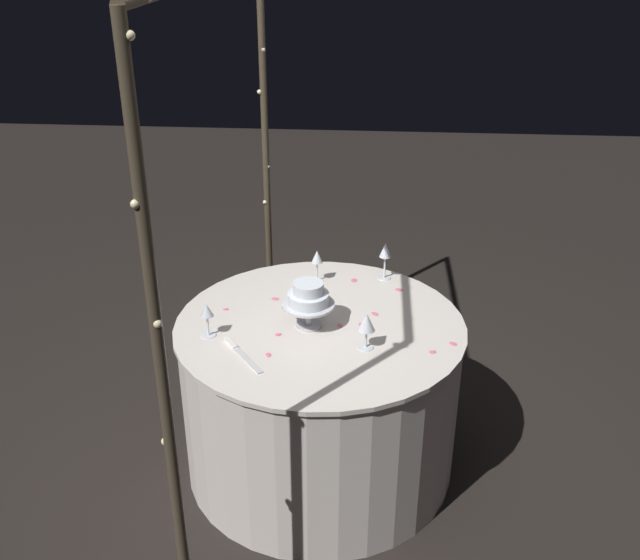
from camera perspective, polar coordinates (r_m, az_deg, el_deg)
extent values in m
plane|color=black|center=(3.44, 0.00, -14.25)|extent=(12.00, 12.00, 0.00)
cylinder|color=#473D2D|center=(2.09, -12.35, -9.27)|extent=(0.04, 0.04, 2.09)
cylinder|color=#473D2D|center=(3.82, -4.31, 8.15)|extent=(0.04, 0.04, 2.09)
sphere|color=#F9EAB2|center=(2.21, -12.32, -12.53)|extent=(0.02, 0.02, 0.02)
sphere|color=#F9EAB2|center=(4.17, -4.16, -3.21)|extent=(0.02, 0.02, 0.02)
sphere|color=#F9EAB2|center=(1.75, -15.83, 18.10)|extent=(0.02, 0.02, 0.02)
sphere|color=#F9EAB2|center=(4.12, -3.94, -2.40)|extent=(0.02, 0.02, 0.02)
sphere|color=#F9EAB2|center=(1.94, -12.89, -3.44)|extent=(0.02, 0.02, 0.02)
sphere|color=#F9EAB2|center=(3.70, -4.88, 14.79)|extent=(0.02, 0.02, 0.02)
sphere|color=#F9EAB2|center=(2.22, -11.96, -13.16)|extent=(0.02, 0.02, 0.02)
sphere|color=#F9EAB2|center=(3.65, -4.83, 20.49)|extent=(0.02, 0.02, 0.02)
sphere|color=#F9EAB2|center=(1.80, -14.61, 5.91)|extent=(0.02, 0.02, 0.02)
sphere|color=#F9EAB2|center=(3.66, -4.60, 17.94)|extent=(0.02, 0.02, 0.02)
sphere|color=#F9EAB2|center=(1.78, -14.51, 9.03)|extent=(0.02, 0.02, 0.02)
sphere|color=#F9EAB2|center=(3.85, -4.43, 6.24)|extent=(0.02, 0.02, 0.02)
sphere|color=#F9EAB2|center=(1.72, -15.00, 18.42)|extent=(0.02, 0.02, 0.02)
sphere|color=#F9EAB2|center=(3.79, -4.22, 9.08)|extent=(0.02, 0.02, 0.02)
cylinder|color=silver|center=(3.21, 0.00, -9.38)|extent=(1.21, 1.21, 0.72)
cylinder|color=silver|center=(3.01, 0.00, -3.65)|extent=(1.23, 1.23, 0.02)
cylinder|color=silver|center=(2.99, -0.93, -3.65)|extent=(0.11, 0.11, 0.01)
cylinder|color=silver|center=(2.96, -0.93, -2.83)|extent=(0.02, 0.02, 0.09)
cylinder|color=silver|center=(2.94, -0.94, -1.98)|extent=(0.22, 0.22, 0.01)
cylinder|color=white|center=(2.92, -0.95, -1.49)|extent=(0.17, 0.17, 0.05)
cylinder|color=white|center=(2.90, -0.95, -0.66)|extent=(0.13, 0.13, 0.05)
cylinder|color=silver|center=(2.95, -8.91, -4.40)|extent=(0.06, 0.06, 0.00)
cylinder|color=silver|center=(2.93, -8.97, -3.61)|extent=(0.01, 0.01, 0.09)
cone|color=silver|center=(2.90, -9.07, -2.38)|extent=(0.05, 0.05, 0.05)
cylinder|color=silver|center=(3.40, 5.17, 0.18)|extent=(0.06, 0.06, 0.00)
cylinder|color=silver|center=(3.37, 5.21, 1.04)|extent=(0.01, 0.01, 0.11)
cone|color=silver|center=(3.34, 5.27, 2.42)|extent=(0.06, 0.06, 0.07)
cylinder|color=silver|center=(3.36, -0.24, -0.05)|extent=(0.06, 0.06, 0.00)
cylinder|color=silver|center=(3.34, -0.24, 0.70)|extent=(0.01, 0.01, 0.09)
cone|color=silver|center=(3.30, -0.24, 1.90)|extent=(0.05, 0.05, 0.06)
cylinder|color=silver|center=(2.85, 3.69, -5.40)|extent=(0.06, 0.06, 0.00)
cylinder|color=silver|center=(2.82, 3.71, -4.70)|extent=(0.01, 0.01, 0.08)
cone|color=silver|center=(2.79, 3.76, -3.37)|extent=(0.07, 0.07, 0.07)
cube|color=silver|center=(2.78, -5.87, -6.36)|extent=(0.19, 0.15, 0.01)
cube|color=white|center=(2.88, -7.15, -5.02)|extent=(0.08, 0.07, 0.01)
ellipsoid|color=#EA6B84|center=(3.00, 3.30, -3.61)|extent=(0.03, 0.03, 0.00)
ellipsoid|color=#EA6B84|center=(3.08, 4.41, -2.72)|extent=(0.04, 0.04, 0.00)
ellipsoid|color=#EA6B84|center=(3.29, 6.37, -0.78)|extent=(0.04, 0.05, 0.00)
ellipsoid|color=#EA6B84|center=(2.93, -3.37, -4.38)|extent=(0.04, 0.04, 0.00)
ellipsoid|color=#EA6B84|center=(2.80, -4.16, -6.00)|extent=(0.04, 0.03, 0.00)
ellipsoid|color=#EA6B84|center=(3.36, 2.73, -0.03)|extent=(0.05, 0.04, 0.00)
ellipsoid|color=#EA6B84|center=(2.91, 10.62, -5.04)|extent=(0.04, 0.04, 0.00)
ellipsoid|color=#EA6B84|center=(2.85, 9.01, -5.71)|extent=(0.03, 0.04, 0.00)
ellipsoid|color=#EA6B84|center=(3.14, -7.58, -2.33)|extent=(0.03, 0.03, 0.00)
ellipsoid|color=#EA6B84|center=(3.20, -3.62, -1.52)|extent=(0.03, 0.04, 0.00)
ellipsoid|color=#EA6B84|center=(2.99, 1.61, -3.66)|extent=(0.04, 0.03, 0.00)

